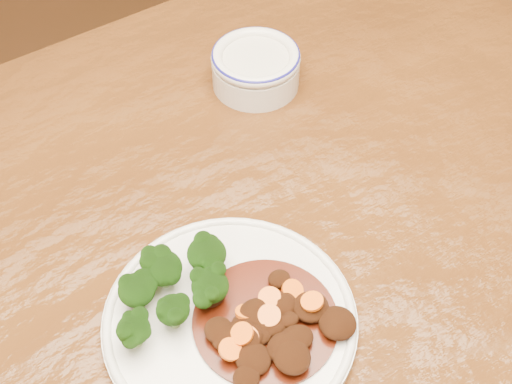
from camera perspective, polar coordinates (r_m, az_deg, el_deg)
dining_table at (r=0.83m, az=-0.04°, el=-7.80°), size 1.57×1.02×0.75m
dinner_plate at (r=0.71m, az=-2.10°, el=-10.17°), size 0.25×0.25×0.02m
broccoli_florets at (r=0.70m, az=-6.53°, el=-7.32°), size 0.13×0.08×0.04m
mince_stew at (r=0.69m, az=1.33°, el=-10.74°), size 0.15×0.14×0.03m
dip_bowl at (r=0.93m, az=-0.02°, el=10.02°), size 0.12×0.12×0.05m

